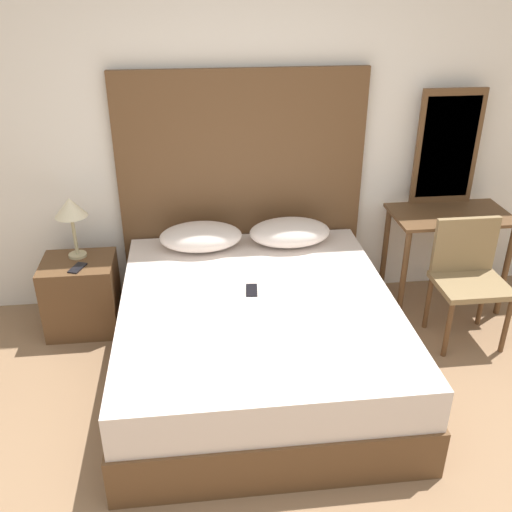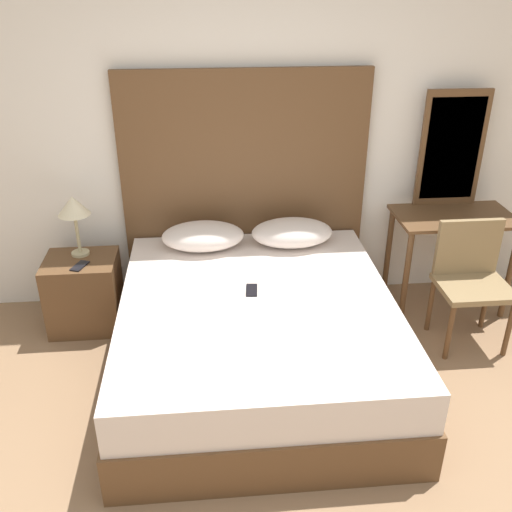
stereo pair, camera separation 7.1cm
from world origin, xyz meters
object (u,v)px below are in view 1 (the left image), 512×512
(phone_on_nightstand, at_px, (77,268))
(bed, at_px, (258,337))
(chair, at_px, (468,272))
(phone_on_bed, at_px, (252,290))
(table_lamp, at_px, (71,210))
(nightstand, at_px, (82,295))
(vanity_desk, at_px, (448,231))

(phone_on_nightstand, bearing_deg, bed, -25.98)
(bed, height_order, chair, chair)
(phone_on_bed, xyz_separation_m, table_lamp, (-1.18, 0.66, 0.33))
(nightstand, bearing_deg, chair, -8.30)
(table_lamp, bearing_deg, bed, -32.39)
(phone_on_nightstand, bearing_deg, phone_on_bed, -22.12)
(phone_on_nightstand, distance_m, vanity_desk, 2.70)
(nightstand, height_order, table_lamp, table_lamp)
(bed, bearing_deg, vanity_desk, 25.22)
(nightstand, height_order, vanity_desk, vanity_desk)
(phone_on_nightstand, bearing_deg, nightstand, 102.76)
(chair, bearing_deg, phone_on_bed, -173.29)
(chair, bearing_deg, phone_on_nightstand, 173.86)
(bed, distance_m, phone_on_bed, 0.31)
(nightstand, xyz_separation_m, vanity_desk, (2.72, 0.04, 0.35))
(vanity_desk, distance_m, chair, 0.45)
(phone_on_bed, bearing_deg, bed, -76.04)
(bed, height_order, phone_on_bed, phone_on_bed)
(chair, bearing_deg, table_lamp, 169.96)
(table_lamp, relative_size, phone_on_nightstand, 2.69)
(phone_on_bed, relative_size, vanity_desk, 0.18)
(phone_on_nightstand, xyz_separation_m, vanity_desk, (2.70, 0.14, 0.07))
(phone_on_bed, distance_m, nightstand, 1.34)
(chair, bearing_deg, vanity_desk, 86.67)
(table_lamp, height_order, vanity_desk, table_lamp)
(bed, bearing_deg, phone_on_bed, 103.96)
(phone_on_bed, height_order, table_lamp, table_lamp)
(phone_on_bed, height_order, phone_on_nightstand, phone_on_bed)
(bed, bearing_deg, chair, 10.79)
(table_lamp, bearing_deg, phone_on_nightstand, -81.78)
(table_lamp, bearing_deg, nightstand, -87.59)
(phone_on_bed, relative_size, nightstand, 0.29)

